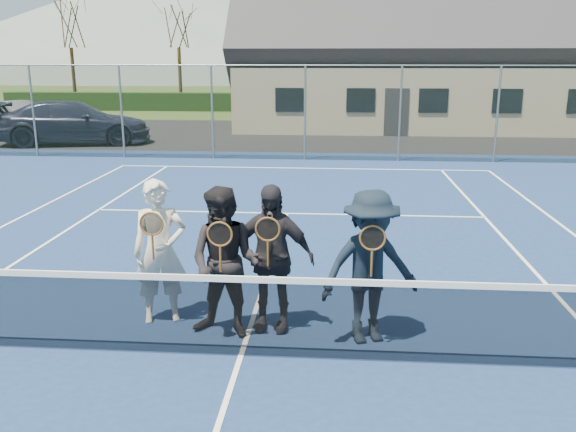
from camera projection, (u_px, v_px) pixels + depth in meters
name	position (u px, v px, depth m)	size (l,w,h in m)	color
ground	(313.00, 135.00, 26.07)	(220.00, 220.00, 0.00)	#354E1C
court_surface	(241.00, 357.00, 6.77)	(30.00, 30.00, 0.02)	navy
tarmac_carpark	(221.00, 134.00, 26.37)	(40.00, 12.00, 0.01)	black
hedge_row	(321.00, 102.00, 37.50)	(40.00, 1.20, 1.10)	black
hill_west	(177.00, 21.00, 98.06)	(110.00, 110.00, 18.00)	slate
hill_centre	(462.00, 6.00, 94.10)	(120.00, 120.00, 22.00)	#506057
car_a	(16.00, 120.00, 25.74)	(1.57, 3.89, 1.33)	black
car_b	(18.00, 119.00, 25.77)	(1.53, 4.40, 1.45)	gray
car_c	(74.00, 123.00, 23.28)	(2.30, 5.67, 1.64)	#1C2038
court_markings	(241.00, 356.00, 6.77)	(11.03, 23.83, 0.01)	white
tennis_net	(240.00, 313.00, 6.64)	(11.68, 0.08, 1.10)	slate
perimeter_fence	(305.00, 113.00, 19.41)	(30.07, 0.07, 3.02)	slate
clubhouse	(402.00, 41.00, 28.61)	(15.60, 8.20, 7.70)	beige
tree_a	(68.00, 16.00, 38.37)	(3.20, 3.20, 7.77)	#321D12
tree_b	(177.00, 15.00, 37.83)	(3.20, 3.20, 7.77)	#372614
tree_c	(355.00, 14.00, 36.99)	(3.20, 3.20, 7.77)	#392014
tree_d	(524.00, 13.00, 36.23)	(3.20, 3.20, 7.77)	#392014
player_a	(160.00, 252.00, 7.49)	(0.76, 0.61, 1.80)	silver
player_b	(225.00, 263.00, 7.08)	(1.01, 0.87, 1.80)	black
player_c	(270.00, 258.00, 7.27)	(1.09, 0.54, 1.80)	#232227
player_d	(370.00, 267.00, 6.94)	(1.32, 1.02, 1.80)	black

